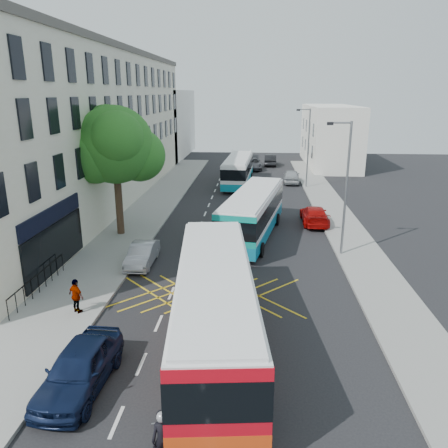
% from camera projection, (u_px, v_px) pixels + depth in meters
% --- Properties ---
extents(ground, '(120.00, 120.00, 0.00)m').
position_uv_depth(ground, '(227.00, 368.00, 16.04)').
color(ground, black).
rests_on(ground, ground).
extents(pavement_left, '(5.00, 70.00, 0.15)m').
position_uv_depth(pavement_left, '(121.00, 234.00, 30.92)').
color(pavement_left, gray).
rests_on(pavement_left, ground).
extents(pavement_right, '(3.00, 70.00, 0.15)m').
position_uv_depth(pavement_right, '(351.00, 239.00, 29.82)').
color(pavement_right, gray).
rests_on(pavement_right, ground).
extents(terrace_main, '(8.30, 45.00, 13.50)m').
position_uv_depth(terrace_main, '(87.00, 127.00, 38.43)').
color(terrace_main, beige).
rests_on(terrace_main, ground).
extents(terrace_far, '(8.00, 20.00, 10.00)m').
position_uv_depth(terrace_far, '(161.00, 124.00, 68.06)').
color(terrace_far, silver).
rests_on(terrace_far, ground).
extents(building_right, '(6.00, 18.00, 8.00)m').
position_uv_depth(building_right, '(330.00, 136.00, 59.95)').
color(building_right, silver).
rests_on(building_right, ground).
extents(street_tree, '(6.30, 5.70, 8.80)m').
position_uv_depth(street_tree, '(115.00, 146.00, 29.09)').
color(street_tree, '#382619').
rests_on(street_tree, pavement_left).
extents(lamp_near, '(1.45, 0.15, 8.00)m').
position_uv_depth(lamp_near, '(345.00, 182.00, 25.73)').
color(lamp_near, slate).
rests_on(lamp_near, pavement_right).
extents(lamp_far, '(1.45, 0.15, 8.00)m').
position_uv_depth(lamp_far, '(307.00, 144.00, 44.83)').
color(lamp_far, slate).
rests_on(lamp_far, pavement_right).
extents(railings, '(0.08, 5.60, 1.14)m').
position_uv_depth(railings, '(38.00, 282.00, 21.56)').
color(railings, black).
rests_on(railings, pavement_left).
extents(bus_near, '(4.07, 12.40, 3.42)m').
position_uv_depth(bus_near, '(215.00, 306.00, 16.81)').
color(bus_near, silver).
rests_on(bus_near, ground).
extents(bus_mid, '(4.66, 11.61, 3.18)m').
position_uv_depth(bus_mid, '(253.00, 213.00, 30.17)').
color(bus_mid, silver).
rests_on(bus_mid, ground).
extents(bus_far, '(3.11, 10.88, 3.03)m').
position_uv_depth(bus_far, '(238.00, 170.00, 47.34)').
color(bus_far, silver).
rests_on(bus_far, ground).
extents(motorbike, '(0.77, 2.03, 1.83)m').
position_uv_depth(motorbike, '(163.00, 442.00, 11.50)').
color(motorbike, black).
rests_on(motorbike, ground).
extents(parked_car_blue, '(2.04, 4.63, 1.55)m').
position_uv_depth(parked_car_blue, '(80.00, 368.00, 14.74)').
color(parked_car_blue, '#0D1836').
rests_on(parked_car_blue, ground).
extents(parked_car_silver, '(1.35, 3.84, 1.26)m').
position_uv_depth(parked_car_silver, '(142.00, 254.00, 25.48)').
color(parked_car_silver, '#A4A5AB').
rests_on(parked_car_silver, ground).
extents(red_hatchback, '(1.92, 4.73, 1.37)m').
position_uv_depth(red_hatchback, '(314.00, 215.00, 33.44)').
color(red_hatchback, '#A90907').
rests_on(red_hatchback, ground).
extents(distant_car_grey, '(2.77, 5.34, 1.44)m').
position_uv_depth(distant_car_grey, '(252.00, 164.00, 57.11)').
color(distant_car_grey, '#3A3B41').
rests_on(distant_car_grey, ground).
extents(distant_car_silver, '(2.04, 4.48, 1.49)m').
position_uv_depth(distant_car_silver, '(291.00, 176.00, 48.48)').
color(distant_car_silver, '#A3A6AA').
rests_on(distant_car_silver, ground).
extents(distant_car_dark, '(1.69, 4.56, 1.49)m').
position_uv_depth(distant_car_dark, '(270.00, 160.00, 60.17)').
color(distant_car_dark, black).
rests_on(distant_car_dark, ground).
extents(pedestrian_far, '(1.01, 0.83, 1.61)m').
position_uv_depth(pedestrian_far, '(76.00, 296.00, 19.55)').
color(pedestrian_far, gray).
rests_on(pedestrian_far, pavement_left).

